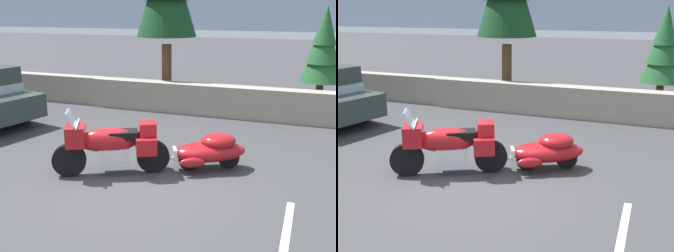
{
  "view_description": "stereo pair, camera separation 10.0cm",
  "coord_description": "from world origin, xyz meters",
  "views": [
    {
      "loc": [
        2.87,
        -6.24,
        3.18
      ],
      "look_at": [
        0.13,
        1.24,
        0.85
      ],
      "focal_mm": 42.96,
      "sensor_mm": 36.0,
      "label": 1
    },
    {
      "loc": [
        2.96,
        -6.21,
        3.18
      ],
      "look_at": [
        0.13,
        1.24,
        0.85
      ],
      "focal_mm": 42.96,
      "sensor_mm": 36.0,
      "label": 2
    }
  ],
  "objects": [
    {
      "name": "ground_plane",
      "position": [
        0.0,
        0.0,
        0.0
      ],
      "size": [
        80.0,
        80.0,
        0.0
      ],
      "primitive_type": "plane",
      "color": "#38383A"
    },
    {
      "name": "pine_tree_far_right",
      "position": [
        3.06,
        6.56,
        2.06
      ],
      "size": [
        1.24,
        1.24,
        3.3
      ],
      "color": "brown",
      "rests_on": "ground"
    },
    {
      "name": "stone_guard_wall",
      "position": [
        0.01,
        5.63,
        0.46
      ],
      "size": [
        24.0,
        0.6,
        0.95
      ],
      "color": "gray",
      "rests_on": "ground"
    },
    {
      "name": "car_shaped_trailer",
      "position": [
        1.02,
        1.3,
        0.41
      ],
      "size": [
        2.12,
        1.34,
        0.76
      ],
      "color": "black",
      "rests_on": "ground"
    },
    {
      "name": "touring_motorcycle",
      "position": [
        -0.75,
        0.38,
        0.62
      ],
      "size": [
        2.11,
        1.37,
        1.33
      ],
      "color": "black",
      "rests_on": "ground"
    }
  ]
}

